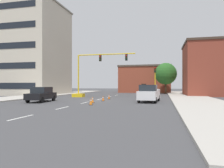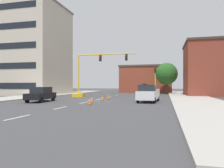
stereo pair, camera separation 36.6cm
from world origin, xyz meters
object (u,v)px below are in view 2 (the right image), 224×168
Objects in this scene: traffic_cone_roadside_a at (103,98)px; tree_right_far at (167,74)px; traffic_cone_roadside_b at (92,100)px; traffic_cone_roadside_c at (90,101)px; pickup_truck_white at (149,94)px; sedan_black_near_left at (41,94)px; traffic_cone_roadside_d at (109,97)px; traffic_signal_gantry at (86,83)px; traffic_light_pole_right at (155,75)px.

tree_right_far is at bearing 70.63° from traffic_cone_roadside_a.
traffic_cone_roadside_c reaches higher than traffic_cone_roadside_b.
traffic_cone_roadside_c is at bearing -136.19° from pickup_truck_white.
sedan_black_near_left is at bearing 161.51° from traffic_cone_roadside_c.
traffic_cone_roadside_b is (-8.17, -25.09, -4.01)m from tree_right_far.
traffic_signal_gantry is at bearing 141.10° from traffic_cone_roadside_d.
sedan_black_near_left is 7.26m from traffic_cone_roadside_c.
tree_right_far is (1.80, 13.70, 0.81)m from traffic_light_pole_right.
pickup_truck_white reaches higher than traffic_cone_roadside_d.
sedan_black_near_left is 6.79× the size of traffic_cone_roadside_b.
traffic_cone_roadside_d is (-6.04, -5.31, -3.20)m from traffic_light_pole_right.
traffic_cone_roadside_d is at bearing -138.67° from traffic_light_pole_right.
traffic_cone_roadside_c is at bearing -75.55° from traffic_cone_roadside_b.
tree_right_far reaches higher than traffic_cone_roadside_c.
pickup_truck_white is 6.54m from traffic_cone_roadside_d.
traffic_signal_gantry reaches higher than traffic_cone_roadside_b.
tree_right_far is 10.40× the size of traffic_cone_roadside_a.
traffic_cone_roadside_c is 1.04× the size of traffic_cone_roadside_d.
traffic_signal_gantry reaches higher than traffic_cone_roadside_d.
traffic_cone_roadside_a is at bearing 179.24° from pickup_truck_white.
traffic_light_pole_right is 15.21m from traffic_cone_roadside_c.
tree_right_far is 26.69m from traffic_cone_roadside_b.
traffic_cone_roadside_d reaches higher than traffic_cone_roadside_a.
traffic_cone_roadside_a is 3.14m from traffic_cone_roadside_d.
traffic_cone_roadside_d is at bearing 42.73° from sedan_black_near_left.
pickup_truck_white is 8.24× the size of traffic_cone_roadside_d.
traffic_cone_roadside_b is at bearing -93.07° from traffic_cone_roadside_d.
traffic_cone_roadside_d is (-7.84, -19.01, -4.01)m from tree_right_far.
traffic_signal_gantry reaches higher than tree_right_far.
traffic_light_pole_right is 13.84m from tree_right_far.
traffic_cone_roadside_c is (0.59, -2.31, 0.01)m from traffic_cone_roadside_b.
tree_right_far reaches higher than traffic_cone_roadside_d.
traffic_cone_roadside_b reaches higher than traffic_cone_roadside_d.
sedan_black_near_left is at bearing -179.89° from traffic_cone_roadside_b.
traffic_light_pole_right is at bearing 87.43° from pickup_truck_white.
traffic_cone_roadside_c is 8.40m from traffic_cone_roadside_d.
traffic_signal_gantry reaches higher than sedan_black_near_left.
pickup_truck_white is 8.10× the size of traffic_cone_roadside_b.
tree_right_far is at bearing 50.47° from traffic_signal_gantry.
traffic_cone_roadside_d is at bearing 150.38° from pickup_truck_white.
traffic_signal_gantry is 15.08× the size of traffic_cone_roadside_d.
traffic_cone_roadside_c reaches higher than traffic_cone_roadside_a.
traffic_cone_roadside_d is at bearing 91.84° from traffic_cone_roadside_c.
pickup_truck_white is 5.65m from traffic_cone_roadside_a.
tree_right_far is at bearing 71.97° from traffic_cone_roadside_b.
traffic_cone_roadside_a is 0.96× the size of traffic_cone_roadside_d.
pickup_truck_white is 8.59× the size of traffic_cone_roadside_a.
traffic_signal_gantry reaches higher than traffic_cone_roadside_a.
traffic_cone_roadside_d is (-5.66, 3.22, -0.65)m from pickup_truck_white.
traffic_cone_roadside_b is at bearing -97.36° from traffic_cone_roadside_a.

